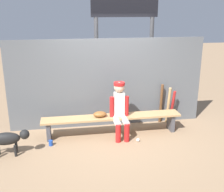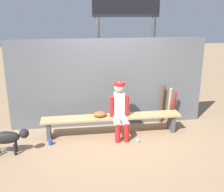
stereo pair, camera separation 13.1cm
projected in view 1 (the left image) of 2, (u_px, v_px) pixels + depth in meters
ground_plane at (112, 134)px, 6.04m from camera, size 30.00×30.00×0.00m
chainlink_fence at (108, 83)px, 6.24m from camera, size 4.41×0.03×2.00m
dugout_bench at (112, 120)px, 5.93m from camera, size 2.97×0.36×0.42m
player_seated at (120, 108)px, 5.77m from camera, size 0.41×0.55×1.16m
baseball_glove at (100, 114)px, 5.85m from camera, size 0.28×0.20×0.12m
bat_wood_dark at (161, 104)px, 6.52m from camera, size 0.07×0.14×0.95m
bat_wood_tan at (168, 105)px, 6.49m from camera, size 0.07×0.19×0.89m
bat_aluminum_red at (172, 107)px, 6.54m from camera, size 0.10×0.20×0.80m
baseball at (138, 140)px, 5.69m from camera, size 0.07×0.07×0.07m
cup_on_ground at (51, 143)px, 5.52m from camera, size 0.08×0.08×0.11m
cup_on_bench at (115, 113)px, 5.93m from camera, size 0.08×0.08×0.11m
scoreboard at (127, 20)px, 6.70m from camera, size 1.90×0.27×3.40m
dog at (9, 139)px, 5.08m from camera, size 0.84×0.20×0.49m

